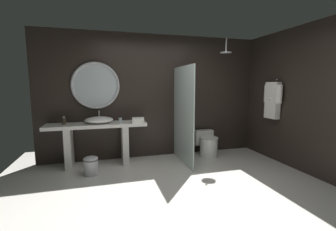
{
  "coord_description": "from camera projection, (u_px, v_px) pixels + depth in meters",
  "views": [
    {
      "loc": [
        -1.09,
        -2.94,
        1.55
      ],
      "look_at": [
        -0.06,
        0.71,
        1.04
      ],
      "focal_mm": 24.43,
      "sensor_mm": 36.0,
      "label": 1
    }
  ],
  "objects": [
    {
      "name": "back_wall_panel",
      "position": [
        156.0,
        97.0,
        4.95
      ],
      "size": [
        4.8,
        0.1,
        2.6
      ],
      "primitive_type": "cube",
      "color": "black",
      "rests_on": "ground_plane"
    },
    {
      "name": "soap_dispenser",
      "position": [
        64.0,
        121.0,
        4.22
      ],
      "size": [
        0.06,
        0.06,
        0.15
      ],
      "color": "#3D3323",
      "rests_on": "vanity_counter"
    },
    {
      "name": "vessel_sink",
      "position": [
        99.0,
        120.0,
        4.37
      ],
      "size": [
        0.53,
        0.43,
        0.22
      ],
      "color": "white",
      "rests_on": "vanity_counter"
    },
    {
      "name": "tumbler_cup",
      "position": [
        120.0,
        120.0,
        4.45
      ],
      "size": [
        0.06,
        0.06,
        0.09
      ],
      "primitive_type": "cylinder",
      "color": "silver",
      "rests_on": "vanity_counter"
    },
    {
      "name": "round_wall_mirror",
      "position": [
        96.0,
        85.0,
        4.5
      ],
      "size": [
        0.93,
        0.06,
        0.93
      ],
      "color": "#B7B7BC"
    },
    {
      "name": "shower_glass_panel",
      "position": [
        183.0,
        115.0,
        4.51
      ],
      "size": [
        0.02,
        1.14,
        1.91
      ],
      "primitive_type": "cube",
      "color": "silver",
      "rests_on": "ground_plane"
    },
    {
      "name": "waste_bin",
      "position": [
        91.0,
        165.0,
        3.96
      ],
      "size": [
        0.25,
        0.25,
        0.33
      ],
      "color": "#B7B7BC",
      "rests_on": "ground_plane"
    },
    {
      "name": "toilet",
      "position": [
        207.0,
        144.0,
        5.0
      ],
      "size": [
        0.42,
        0.57,
        0.54
      ],
      "color": "white",
      "rests_on": "ground_plane"
    },
    {
      "name": "side_wall_right",
      "position": [
        285.0,
        98.0,
        4.5
      ],
      "size": [
        0.1,
        2.47,
        2.6
      ],
      "primitive_type": "cube",
      "color": "black",
      "rests_on": "ground_plane"
    },
    {
      "name": "ground_plane",
      "position": [
        185.0,
        193.0,
        3.31
      ],
      "size": [
        5.76,
        5.76,
        0.0
      ],
      "primitive_type": "plane",
      "color": "silver"
    },
    {
      "name": "rain_shower_head",
      "position": [
        226.0,
        52.0,
        4.68
      ],
      "size": [
        0.23,
        0.23,
        0.31
      ],
      "color": "#B7B7BC"
    },
    {
      "name": "hanging_bathrobe",
      "position": [
        273.0,
        99.0,
        4.62
      ],
      "size": [
        0.2,
        0.47,
        0.8
      ],
      "color": "#B7B7BC"
    },
    {
      "name": "folded_hand_towel",
      "position": [
        138.0,
        120.0,
        4.43
      ],
      "size": [
        0.24,
        0.21,
        0.1
      ],
      "primitive_type": "cube",
      "rotation": [
        0.0,
        0.0,
        -0.13
      ],
      "color": "silver",
      "rests_on": "vanity_counter"
    },
    {
      "name": "vanity_counter",
      "position": [
        97.0,
        137.0,
        4.41
      ],
      "size": [
        1.86,
        0.51,
        0.82
      ],
      "color": "silver",
      "rests_on": "ground_plane"
    }
  ]
}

